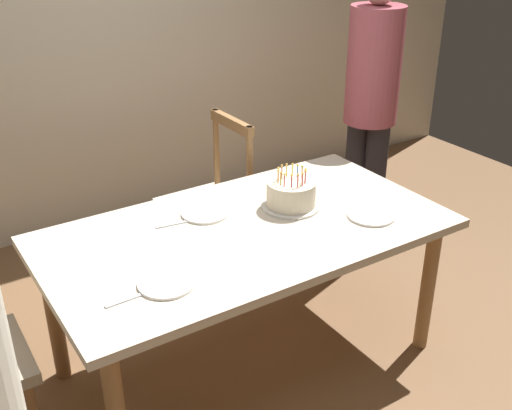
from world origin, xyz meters
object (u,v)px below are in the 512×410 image
Objects in this scene: plate_far_side at (205,213)px; birthday_cake at (291,195)px; plate_near_guest at (371,215)px; chair_spindle_back at (208,204)px; dining_table at (247,244)px; plate_near_celebrant at (167,283)px; person_guest at (371,98)px.

birthday_cake is at bearing -22.03° from plate_far_side.
plate_far_side and plate_near_guest have the same top height.
birthday_cake is 0.29× the size of chair_spindle_back.
plate_far_side is 0.23× the size of chair_spindle_back.
dining_table is 0.25m from plate_far_side.
plate_near_celebrant is at bearing -156.21° from dining_table.
plate_near_guest reaches higher than dining_table.
dining_table is at bearing 23.79° from plate_near_celebrant.
chair_spindle_back is (0.74, 1.02, -0.28)m from plate_near_celebrant.
plate_near_celebrant is 1.00× the size of plate_far_side.
plate_near_guest is at bearing -34.72° from plate_far_side.
person_guest reaches higher than dining_table.
chair_spindle_back reaches higher than birthday_cake.
dining_table is 8.17× the size of plate_near_guest.
birthday_cake is 0.41m from plate_far_side.
dining_table is at bearing -67.59° from plate_far_side.
person_guest reaches higher than plate_near_celebrant.
plate_far_side is at bearing -163.65° from person_guest.
person_guest is at bearing -10.14° from chair_spindle_back.
chair_spindle_back is at bearing 60.57° from plate_far_side.
chair_spindle_back is at bearing 54.28° from plate_near_celebrant.
plate_far_side reaches higher than dining_table.
plate_near_guest is at bearing -22.01° from dining_table.
birthday_cake reaches higher than plate_far_side.
birthday_cake is 0.16× the size of person_guest.
person_guest reaches higher than chair_spindle_back.
plate_far_side is (0.40, 0.44, 0.00)m from plate_near_celebrant.
person_guest is (1.77, 0.84, 0.23)m from plate_near_celebrant.
plate_near_celebrant and plate_far_side have the same top height.
plate_near_guest is at bearing -48.46° from birthday_cake.
plate_far_side is 0.73m from chair_spindle_back.
birthday_cake is 0.83m from plate_near_celebrant.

